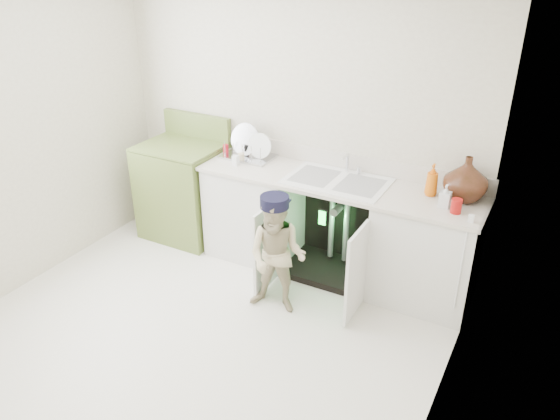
# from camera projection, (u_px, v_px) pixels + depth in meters

# --- Properties ---
(ground) EXTENTS (3.50, 3.50, 0.00)m
(ground) POSITION_uv_depth(u_px,v_px,m) (206.00, 328.00, 4.25)
(ground) COLOR beige
(ground) RESTS_ON ground
(room_shell) EXTENTS (6.00, 5.50, 1.26)m
(room_shell) POSITION_uv_depth(u_px,v_px,m) (194.00, 181.00, 3.69)
(room_shell) COLOR beige
(room_shell) RESTS_ON ground
(counter_run) EXTENTS (2.44, 1.02, 1.25)m
(counter_run) POSITION_uv_depth(u_px,v_px,m) (339.00, 226.00, 4.73)
(counter_run) COLOR white
(counter_run) RESTS_ON ground
(avocado_stove) EXTENTS (0.76, 0.65, 1.18)m
(avocado_stove) POSITION_uv_depth(u_px,v_px,m) (184.00, 189.00, 5.41)
(avocado_stove) COLOR olive
(avocado_stove) RESTS_ON ground
(repair_worker) EXTENTS (0.53, 0.59, 1.00)m
(repair_worker) POSITION_uv_depth(u_px,v_px,m) (277.00, 255.00, 4.25)
(repair_worker) COLOR beige
(repair_worker) RESTS_ON ground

